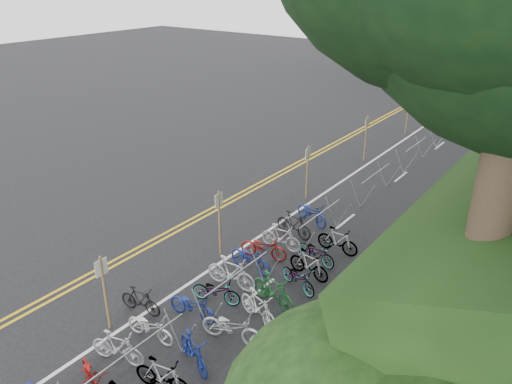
{
  "coord_description": "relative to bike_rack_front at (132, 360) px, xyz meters",
  "views": [
    {
      "loc": [
        10.98,
        -6.85,
        9.5
      ],
      "look_at": [
        0.1,
        7.86,
        1.3
      ],
      "focal_mm": 35.0,
      "sensor_mm": 36.0,
      "label": 1
    }
  ],
  "objects": [
    {
      "name": "bike_front",
      "position": [
        -2.19,
        2.12,
        -0.46
      ],
      "size": [
        0.64,
        1.5,
        0.87
      ],
      "primitive_type": "imported",
      "rotation": [
        0.0,
        0.0,
        1.73
      ],
      "color": "black",
      "rests_on": "ground"
    },
    {
      "name": "signposts_rest",
      "position": [
        -2.47,
        15.16,
        0.53
      ],
      "size": [
        0.08,
        18.4,
        2.5
      ],
      "color": "brown",
      "rests_on": "ground"
    },
    {
      "name": "bike_valet",
      "position": [
        -0.12,
        3.94,
        -0.42
      ],
      "size": [
        3.1,
        13.93,
        1.09
      ],
      "color": "navy",
      "rests_on": "ground"
    },
    {
      "name": "ground",
      "position": [
        -3.07,
        1.16,
        -0.9
      ],
      "size": [
        120.0,
        120.0,
        0.0
      ],
      "primitive_type": "plane",
      "color": "black",
      "rests_on": "ground"
    },
    {
      "name": "bike_rack_front",
      "position": [
        0.0,
        0.0,
        0.0
      ],
      "size": [
        1.16,
        3.43,
        1.21
      ],
      "color": "#90959E",
      "rests_on": "ground"
    },
    {
      "name": "signpost_near",
      "position": [
        -2.38,
        1.1,
        0.48
      ],
      "size": [
        0.08,
        0.4,
        2.4
      ],
      "color": "brown",
      "rests_on": "ground"
    },
    {
      "name": "red_curb",
      "position": [
        2.63,
        13.16,
        -0.85
      ],
      "size": [
        0.25,
        28.0,
        0.1
      ],
      "primitive_type": "cube",
      "color": "maroon",
      "rests_on": "ground"
    },
    {
      "name": "road_markings",
      "position": [
        -2.44,
        11.26,
        -0.89
      ],
      "size": [
        7.47,
        80.0,
        0.01
      ],
      "color": "gold",
      "rests_on": "ground"
    },
    {
      "name": "bike_racks_rest",
      "position": [
        -0.07,
        14.16,
        -0.04
      ],
      "size": [
        1.14,
        23.0,
        1.17
      ],
      "color": "#90959E",
      "rests_on": "ground"
    }
  ]
}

